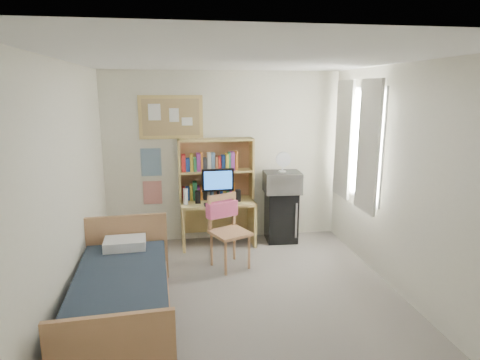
{
  "coord_description": "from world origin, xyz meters",
  "views": [
    {
      "loc": [
        -0.65,
        -3.98,
        2.29
      ],
      "look_at": [
        0.12,
        1.2,
        1.13
      ],
      "focal_mm": 30.0,
      "sensor_mm": 36.0,
      "label": 1
    }
  ],
  "objects": [
    {
      "name": "window_unit",
      "position": [
        1.75,
        1.2,
        1.6
      ],
      "size": [
        0.1,
        1.4,
        1.7
      ],
      "primitive_type": "cube",
      "color": "white",
      "rests_on": "wall_right"
    },
    {
      "name": "hoodie",
      "position": [
        -0.13,
        1.14,
        0.75
      ],
      "size": [
        0.44,
        0.3,
        0.21
      ],
      "primitive_type": "cube",
      "rotation": [
        0.0,
        0.0,
        0.44
      ],
      "color": "#DF5582",
      "rests_on": "desk_chair"
    },
    {
      "name": "desk_chair",
      "position": [
        -0.05,
        0.96,
        0.49
      ],
      "size": [
        0.65,
        0.65,
        0.97
      ],
      "primitive_type": "cube",
      "rotation": [
        0.0,
        0.0,
        0.44
      ],
      "color": "tan",
      "rests_on": "floor"
    },
    {
      "name": "ceiling",
      "position": [
        0.0,
        0.0,
        2.6
      ],
      "size": [
        3.6,
        4.2,
        0.02
      ],
      "primitive_type": "cube",
      "color": "white",
      "rests_on": "wall_back"
    },
    {
      "name": "keyboard",
      "position": [
        -0.12,
        1.6,
        0.69
      ],
      "size": [
        0.45,
        0.15,
        0.02
      ],
      "primitive_type": "cube",
      "rotation": [
        0.0,
        0.0,
        0.03
      ],
      "color": "black",
      "rests_on": "desk"
    },
    {
      "name": "bed",
      "position": [
        -1.28,
        -0.21,
        0.26
      ],
      "size": [
        1.05,
        1.93,
        0.51
      ],
      "primitive_type": "cube",
      "rotation": [
        0.0,
        0.0,
        0.06
      ],
      "color": "#1B2532",
      "rests_on": "floor"
    },
    {
      "name": "mini_fridge",
      "position": [
        0.87,
        1.84,
        0.39
      ],
      "size": [
        0.48,
        0.48,
        0.78
      ],
      "primitive_type": "cube",
      "rotation": [
        0.0,
        0.0,
        -0.05
      ],
      "color": "black",
      "rests_on": "floor"
    },
    {
      "name": "floor",
      "position": [
        0.0,
        0.0,
        -0.01
      ],
      "size": [
        3.6,
        4.2,
        0.02
      ],
      "primitive_type": "cube",
      "color": "gray",
      "rests_on": "ground"
    },
    {
      "name": "pillow",
      "position": [
        -1.33,
        0.54,
        0.57
      ],
      "size": [
        0.48,
        0.35,
        0.11
      ],
      "primitive_type": "cube",
      "rotation": [
        0.0,
        0.0,
        0.06
      ],
      "color": "white",
      "rests_on": "bed"
    },
    {
      "name": "poster_wave",
      "position": [
        -1.1,
        2.09,
        1.25
      ],
      "size": [
        0.3,
        0.01,
        0.42
      ],
      "primitive_type": "cube",
      "color": "#245F92",
      "rests_on": "wall_back"
    },
    {
      "name": "hutch",
      "position": [
        -0.13,
        1.95,
        1.14
      ],
      "size": [
        1.14,
        0.32,
        0.92
      ],
      "primitive_type": "cube",
      "rotation": [
        0.0,
        0.0,
        0.03
      ],
      "color": "#D4B667",
      "rests_on": "desk"
    },
    {
      "name": "monitor",
      "position": [
        -0.13,
        1.74,
        0.93
      ],
      "size": [
        0.47,
        0.05,
        0.5
      ],
      "primitive_type": "cube",
      "rotation": [
        0.0,
        0.0,
        0.03
      ],
      "color": "black",
      "rests_on": "desk"
    },
    {
      "name": "desk_fan",
      "position": [
        0.87,
        1.82,
        1.24
      ],
      "size": [
        0.23,
        0.23,
        0.28
      ],
      "primitive_type": "cylinder",
      "rotation": [
        0.0,
        0.0,
        -0.05
      ],
      "color": "white",
      "rests_on": "microwave"
    },
    {
      "name": "bulletin_board",
      "position": [
        -0.78,
        2.08,
        1.92
      ],
      "size": [
        0.94,
        0.03,
        0.64
      ],
      "primitive_type": "cube",
      "color": "tan",
      "rests_on": "wall_back"
    },
    {
      "name": "wall_front",
      "position": [
        0.0,
        -2.1,
        1.3
      ],
      "size": [
        3.6,
        0.04,
        2.6
      ],
      "primitive_type": "cube",
      "color": "white",
      "rests_on": "floor"
    },
    {
      "name": "wall_right",
      "position": [
        1.8,
        0.0,
        1.3
      ],
      "size": [
        0.04,
        4.2,
        2.6
      ],
      "primitive_type": "cube",
      "color": "white",
      "rests_on": "floor"
    },
    {
      "name": "curtain_left",
      "position": [
        1.72,
        0.8,
        1.6
      ],
      "size": [
        0.04,
        0.55,
        1.7
      ],
      "primitive_type": "cube",
      "color": "beige",
      "rests_on": "wall_right"
    },
    {
      "name": "water_bottle",
      "position": [
        -0.6,
        1.69,
        0.8
      ],
      "size": [
        0.07,
        0.07,
        0.24
      ],
      "primitive_type": "cylinder",
      "rotation": [
        0.0,
        0.0,
        0.03
      ],
      "color": "white",
      "rests_on": "desk"
    },
    {
      "name": "wall_back",
      "position": [
        0.0,
        2.1,
        1.3
      ],
      "size": [
        3.6,
        0.04,
        2.6
      ],
      "primitive_type": "cube",
      "color": "white",
      "rests_on": "floor"
    },
    {
      "name": "poster_japan",
      "position": [
        -1.1,
        2.09,
        0.78
      ],
      "size": [
        0.28,
        0.01,
        0.36
      ],
      "primitive_type": "cube",
      "color": "red",
      "rests_on": "wall_back"
    },
    {
      "name": "speaker_left",
      "position": [
        -0.43,
        1.73,
        0.78
      ],
      "size": [
        0.08,
        0.08,
        0.18
      ],
      "primitive_type": "cube",
      "rotation": [
        0.0,
        0.0,
        0.03
      ],
      "color": "black",
      "rests_on": "desk"
    },
    {
      "name": "desk",
      "position": [
        -0.13,
        1.8,
        0.34
      ],
      "size": [
        1.11,
        0.58,
        0.68
      ],
      "primitive_type": "cube",
      "rotation": [
        0.0,
        0.0,
        0.03
      ],
      "color": "#D4B667",
      "rests_on": "floor"
    },
    {
      "name": "wall_left",
      "position": [
        -1.8,
        0.0,
        1.3
      ],
      "size": [
        0.04,
        4.2,
        2.6
      ],
      "primitive_type": "cube",
      "color": "white",
      "rests_on": "floor"
    },
    {
      "name": "microwave",
      "position": [
        0.87,
        1.82,
        0.94
      ],
      "size": [
        0.56,
        0.44,
        0.32
      ],
      "primitive_type": "cube",
      "rotation": [
        0.0,
        0.0,
        -0.05
      ],
      "color": "#B8B8BD",
      "rests_on": "mini_fridge"
    },
    {
      "name": "speaker_right",
      "position": [
        0.17,
        1.75,
        0.77
      ],
      "size": [
        0.08,
        0.08,
        0.18
      ],
      "primitive_type": "cube",
      "rotation": [
        0.0,
        0.0,
        0.03
      ],
      "color": "black",
      "rests_on": "desk"
    },
    {
      "name": "curtain_right",
      "position": [
        1.72,
        1.6,
        1.6
      ],
      "size": [
        0.04,
        0.55,
        1.7
      ],
      "primitive_type": "cube",
      "color": "beige",
      "rests_on": "wall_right"
    }
  ]
}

